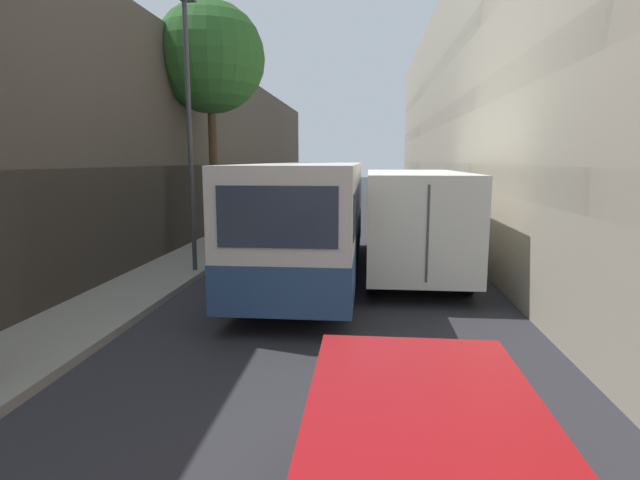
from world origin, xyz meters
TOP-DOWN VIEW (x-y plane):
  - ground_plane at (0.00, 15.00)m, footprint 150.00×150.00m
  - sidewalk_left at (-4.39, 15.00)m, footprint 1.91×60.00m
  - building_left_shopfront at (-6.44, 15.00)m, footprint 2.40×60.00m
  - building_right_apartment at (5.18, 15.00)m, footprint 2.40×60.00m
  - bus at (-0.57, 13.03)m, footprint 2.47×9.99m
  - box_truck at (2.10, 14.29)m, footprint 2.43×8.44m
  - panel_van at (-2.15, 23.80)m, footprint 1.99×4.23m
  - street_lamp at (-3.68, 12.78)m, footprint 0.36×0.80m
  - street_tree_left at (-4.39, 16.96)m, footprint 3.63×3.63m

SIDE VIEW (x-z plane):
  - ground_plane at x=0.00m, z-range 0.00..0.00m
  - sidewalk_left at x=-4.39m, z-range 0.00..0.15m
  - panel_van at x=-2.15m, z-range 0.11..2.11m
  - box_truck at x=2.10m, z-range 0.15..2.89m
  - bus at x=-0.57m, z-range 0.09..3.06m
  - building_left_shopfront at x=-6.44m, z-range -0.33..6.87m
  - street_lamp at x=-3.68m, z-range 1.49..8.56m
  - building_right_apartment at x=5.18m, z-range -0.03..10.35m
  - street_tree_left at x=-4.39m, z-range 2.34..10.40m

